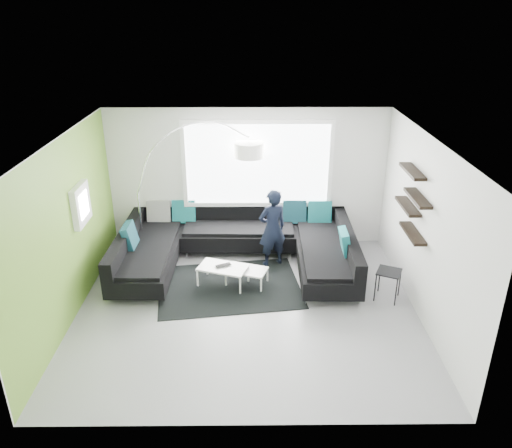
% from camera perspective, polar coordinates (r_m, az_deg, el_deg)
% --- Properties ---
extents(ground, '(5.50, 5.50, 0.00)m').
position_cam_1_polar(ground, '(8.33, -1.05, -9.54)').
color(ground, gray).
rests_on(ground, ground).
extents(room_shell, '(5.54, 5.04, 2.82)m').
position_cam_1_polar(room_shell, '(7.68, -0.85, 2.66)').
color(room_shell, silver).
rests_on(room_shell, ground).
extents(sectional_sofa, '(4.34, 2.73, 0.93)m').
position_cam_1_polar(sectional_sofa, '(9.27, -2.19, -2.93)').
color(sectional_sofa, black).
rests_on(sectional_sofa, ground).
extents(rug, '(2.67, 2.10, 0.01)m').
position_cam_1_polar(rug, '(8.90, -3.05, -7.14)').
color(rug, black).
rests_on(rug, ground).
extents(coffee_table, '(1.23, 0.95, 0.35)m').
position_cam_1_polar(coffee_table, '(8.89, -2.42, -5.89)').
color(coffee_table, silver).
rests_on(coffee_table, ground).
extents(arc_lamp, '(2.49, 0.93, 2.62)m').
position_cam_1_polar(arc_lamp, '(9.72, -13.35, 3.54)').
color(arc_lamp, silver).
rests_on(arc_lamp, ground).
extents(side_table, '(0.50, 0.50, 0.52)m').
position_cam_1_polar(side_table, '(8.72, 14.80, -6.74)').
color(side_table, black).
rests_on(side_table, ground).
extents(person, '(0.82, 0.77, 1.51)m').
position_cam_1_polar(person, '(9.28, 1.88, -0.48)').
color(person, black).
rests_on(person, ground).
extents(laptop, '(0.42, 0.40, 0.02)m').
position_cam_1_polar(laptop, '(8.79, -3.66, -4.88)').
color(laptop, black).
rests_on(laptop, coffee_table).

